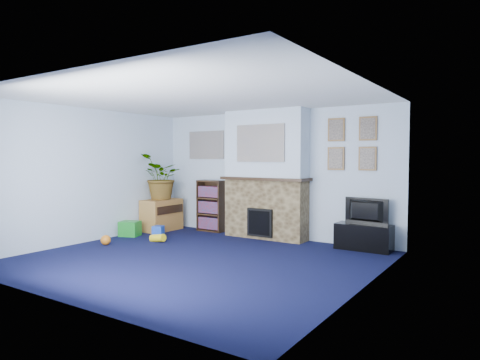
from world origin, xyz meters
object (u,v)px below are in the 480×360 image
Objects in this scene: television at (365,211)px; bookshelf at (212,207)px; sideboard at (162,214)px; tv_stand at (364,236)px.

television is 3.19m from bookshelf.
television is at bearing 6.34° from sideboard.
bookshelf is 1.06m from sideboard.
tv_stand is 3.20m from bookshelf.
bookshelf is at bearing 5.67° from television.
television reaches higher than sideboard.
television is at bearing -1.01° from bookshelf.
bookshelf is at bearing 29.20° from sideboard.
bookshelf is 1.26× the size of sideboard.
television is 4.14m from sideboard.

